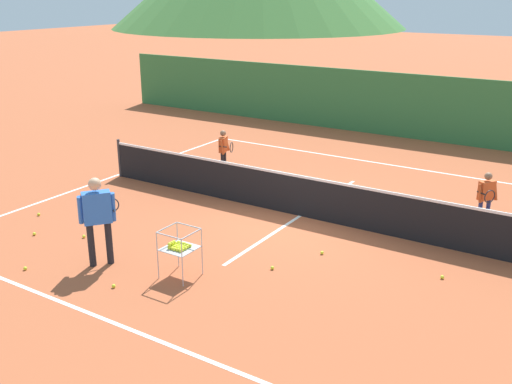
% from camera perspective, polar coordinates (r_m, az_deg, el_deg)
% --- Properties ---
extents(ground_plane, '(120.00, 120.00, 0.00)m').
position_cam_1_polar(ground_plane, '(13.53, 4.29, -2.32)').
color(ground_plane, '#B25633').
extents(line_baseline_near, '(11.59, 0.08, 0.01)m').
position_cam_1_polar(line_baseline_near, '(9.47, -12.39, -12.74)').
color(line_baseline_near, white).
rests_on(line_baseline_near, ground).
extents(line_baseline_far, '(11.59, 0.08, 0.01)m').
position_cam_1_polar(line_baseline_far, '(17.95, 12.00, 2.73)').
color(line_baseline_far, white).
rests_on(line_baseline_far, ground).
extents(line_sideline_west, '(0.08, 10.66, 0.01)m').
position_cam_1_polar(line_sideline_west, '(16.87, -13.31, 1.59)').
color(line_sideline_west, white).
rests_on(line_sideline_west, ground).
extents(line_service_center, '(0.08, 6.08, 0.01)m').
position_cam_1_polar(line_service_center, '(13.53, 4.29, -2.31)').
color(line_service_center, white).
rests_on(line_service_center, ground).
extents(tennis_net, '(11.36, 0.08, 1.05)m').
position_cam_1_polar(tennis_net, '(13.36, 4.34, -0.32)').
color(tennis_net, '#333338').
rests_on(tennis_net, ground).
extents(instructor, '(0.60, 0.83, 1.71)m').
position_cam_1_polar(instructor, '(11.18, -15.08, -2.00)').
color(instructor, black).
rests_on(instructor, ground).
extents(student_0, '(0.54, 0.51, 1.21)m').
position_cam_1_polar(student_0, '(16.54, -3.14, 4.35)').
color(student_0, black).
rests_on(student_0, ground).
extents(student_1, '(0.41, 0.68, 1.21)m').
position_cam_1_polar(student_1, '(13.64, 21.39, -0.19)').
color(student_1, navy).
rests_on(student_1, ground).
extents(ball_cart, '(0.58, 0.58, 0.90)m').
position_cam_1_polar(ball_cart, '(10.61, -7.45, -5.25)').
color(ball_cart, '#B7B7BC').
rests_on(ball_cart, ground).
extents(tennis_ball_0, '(0.07, 0.07, 0.07)m').
position_cam_1_polar(tennis_ball_0, '(11.65, 6.41, -5.86)').
color(tennis_ball_0, yellow).
rests_on(tennis_ball_0, ground).
extents(tennis_ball_1, '(0.07, 0.07, 0.07)m').
position_cam_1_polar(tennis_ball_1, '(11.17, 17.58, -7.86)').
color(tennis_ball_1, yellow).
rests_on(tennis_ball_1, ground).
extents(tennis_ball_2, '(0.07, 0.07, 0.07)m').
position_cam_1_polar(tennis_ball_2, '(10.65, -13.61, -8.83)').
color(tennis_ball_2, yellow).
rests_on(tennis_ball_2, ground).
extents(tennis_ball_3, '(0.07, 0.07, 0.07)m').
position_cam_1_polar(tennis_ball_3, '(10.99, 1.59, -7.34)').
color(tennis_ball_3, yellow).
rests_on(tennis_ball_3, ground).
extents(tennis_ball_4, '(0.07, 0.07, 0.07)m').
position_cam_1_polar(tennis_ball_4, '(14.38, -20.28, -2.04)').
color(tennis_ball_4, yellow).
rests_on(tennis_ball_4, ground).
extents(tennis_ball_7, '(0.07, 0.07, 0.07)m').
position_cam_1_polar(tennis_ball_7, '(13.29, -20.67, -3.81)').
color(tennis_ball_7, yellow).
rests_on(tennis_ball_7, ground).
extents(tennis_ball_8, '(0.07, 0.07, 0.07)m').
position_cam_1_polar(tennis_ball_8, '(11.77, -21.44, -6.89)').
color(tennis_ball_8, yellow).
rests_on(tennis_ball_8, ground).
extents(tennis_ball_9, '(0.07, 0.07, 0.07)m').
position_cam_1_polar(tennis_ball_9, '(12.83, -16.32, -4.14)').
color(tennis_ball_9, yellow).
rests_on(tennis_ball_9, ground).
extents(windscreen_fence, '(25.49, 0.08, 2.21)m').
position_cam_1_polar(windscreen_fence, '(20.96, 15.68, 7.87)').
color(windscreen_fence, '#33753D').
rests_on(windscreen_fence, ground).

